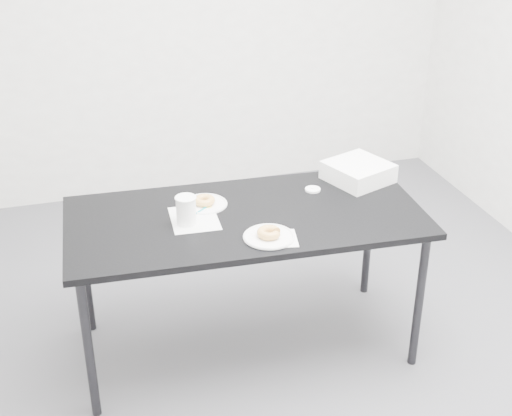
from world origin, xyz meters
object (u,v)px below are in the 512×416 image
object	(u,v)px
plate_far	(204,204)
bakery_box	(358,172)
plate_near	(269,237)
coffee_cup	(186,210)
scorecard	(194,218)
donut_near	(269,233)
donut_far	(204,200)
table	(246,225)
pen	(204,209)

from	to	relation	value
plate_far	bakery_box	size ratio (longest dim) A/B	0.77
plate_near	coffee_cup	bearing A→B (deg)	144.36
scorecard	donut_near	xyz separation A→B (m)	(0.29, -0.28, 0.03)
plate_near	donut_far	world-z (taller)	donut_far
donut_near	bakery_box	size ratio (longest dim) A/B	0.38
scorecard	bakery_box	distance (m)	0.95
table	bakery_box	bearing A→B (deg)	20.25
pen	plate_far	world-z (taller)	pen
pen	donut_far	bearing A→B (deg)	34.40
donut_far	coffee_cup	bearing A→B (deg)	-125.74
donut_far	scorecard	bearing A→B (deg)	-120.91
plate_far	bakery_box	xyz separation A→B (m)	(0.85, 0.05, 0.05)
table	plate_far	xyz separation A→B (m)	(-0.17, 0.16, 0.06)
pen	bakery_box	xyz separation A→B (m)	(0.86, 0.11, 0.04)
scorecard	plate_near	xyz separation A→B (m)	(0.29, -0.28, 0.01)
scorecard	bakery_box	size ratio (longest dim) A/B	0.96
scorecard	plate_far	distance (m)	0.15
donut_near	donut_far	world-z (taller)	donut_near
table	donut_far	bearing A→B (deg)	139.28
pen	plate_near	xyz separation A→B (m)	(0.23, -0.36, -0.00)
plate_near	donut_near	world-z (taller)	donut_near
coffee_cup	bakery_box	distance (m)	1.00
donut_far	bakery_box	bearing A→B (deg)	3.68
pen	plate_far	xyz separation A→B (m)	(0.02, 0.06, -0.00)
donut_far	plate_near	bearing A→B (deg)	-62.88
table	scorecard	distance (m)	0.26
table	bakery_box	world-z (taller)	bakery_box
plate_far	coffee_cup	distance (m)	0.22
coffee_cup	table	bearing A→B (deg)	2.28
table	plate_far	world-z (taller)	plate_far
table	pen	xyz separation A→B (m)	(-0.18, 0.10, 0.07)
donut_far	table	bearing A→B (deg)	-43.48
bakery_box	donut_near	bearing A→B (deg)	-164.67
plate_near	plate_far	bearing A→B (deg)	117.12
scorecard	donut_far	bearing A→B (deg)	62.02
plate_far	bakery_box	world-z (taller)	bakery_box
plate_near	plate_far	distance (m)	0.46
plate_near	plate_far	size ratio (longest dim) A/B	1.04
plate_near	coffee_cup	size ratio (longest dim) A/B	1.68
donut_near	plate_far	size ratio (longest dim) A/B	0.49
pen	table	bearing A→B (deg)	-69.71
donut_near	bakery_box	world-z (taller)	bakery_box
plate_near	donut_near	xyz separation A→B (m)	(0.00, 0.00, 0.02)
bakery_box	plate_far	bearing A→B (deg)	162.93
scorecard	pen	distance (m)	0.10
pen	bakery_box	bearing A→B (deg)	-32.84
table	pen	world-z (taller)	pen
plate_near	donut_far	distance (m)	0.46
table	scorecard	world-z (taller)	scorecard
table	coffee_cup	bearing A→B (deg)	-174.95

